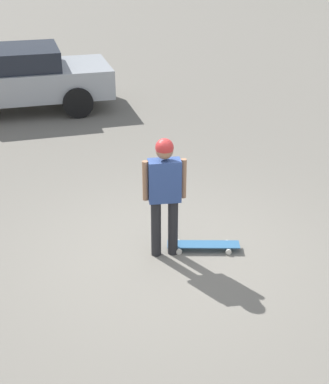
# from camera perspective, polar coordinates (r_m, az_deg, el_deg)

# --- Properties ---
(ground_plane) EXTENTS (220.00, 220.00, 0.00)m
(ground_plane) POSITION_cam_1_polar(r_m,az_deg,el_deg) (6.98, -0.00, -6.57)
(ground_plane) COLOR gray
(person) EXTENTS (0.48, 0.36, 1.59)m
(person) POSITION_cam_1_polar(r_m,az_deg,el_deg) (6.51, -0.00, 0.52)
(person) COLOR #262628
(person) RESTS_ON ground_plane
(skateboard) EXTENTS (0.87, 0.72, 0.09)m
(skateboard) POSITION_cam_1_polar(r_m,az_deg,el_deg) (7.04, 4.17, -5.66)
(skateboard) COLOR #336693
(skateboard) RESTS_ON ground_plane
(car_parked_near) EXTENTS (4.89, 3.39, 1.42)m
(car_parked_near) POSITION_cam_1_polar(r_m,az_deg,el_deg) (12.87, -16.09, 11.62)
(car_parked_near) COLOR #ADB2B7
(car_parked_near) RESTS_ON ground_plane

